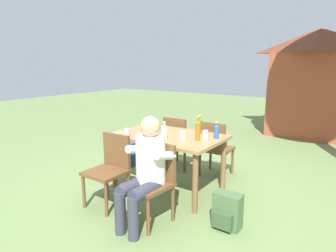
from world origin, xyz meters
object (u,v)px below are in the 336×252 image
chair_near_left (110,166)px  brick_kiosk (316,81)px  dining_table (168,142)px  bottle_blue (217,131)px  chair_near_right (153,178)px  bottle_olive (199,126)px  backpack_by_near_side (125,155)px  cup_glass (183,135)px  chair_far_right (215,146)px  table_knife (113,133)px  cup_terracotta (148,121)px  chair_far_left (178,140)px  cup_white (205,135)px  bottle_amber (198,130)px  bottle_clear (164,132)px  backpack_by_far_side (227,211)px  person_in_white_shirt (146,166)px  cup_steel (127,132)px

chair_near_left → brick_kiosk: size_ratio=0.35×
dining_table → bottle_blue: bearing=17.0°
chair_near_right → bottle_olive: (-0.02, 1.05, 0.40)m
backpack_by_near_side → cup_glass: bearing=-15.0°
backpack_by_near_side → brick_kiosk: brick_kiosk is taller
chair_far_right → table_knife: size_ratio=3.62×
cup_glass → backpack_by_near_side: (-1.39, 0.37, -0.62)m
bottle_olive → cup_glass: size_ratio=3.09×
cup_terracotta → chair_far_left: bearing=49.4°
cup_white → bottle_amber: bearing=-119.6°
chair_far_right → bottle_amber: 0.91m
cup_glass → backpack_by_near_side: bearing=165.0°
bottle_clear → cup_white: (0.43, 0.29, -0.04)m
chair_far_left → chair_far_right: (0.66, 0.00, 0.00)m
backpack_by_near_side → brick_kiosk: size_ratio=0.16×
table_knife → chair_far_right: bearing=49.3°
chair_far_left → chair_far_right: size_ratio=1.00×
chair_far_right → backpack_by_far_side: size_ratio=2.25×
backpack_by_near_side → chair_near_left: bearing=-53.9°
person_in_white_shirt → bottle_olive: (-0.01, 1.16, 0.24)m
brick_kiosk → cup_glass: bearing=-99.8°
bottle_amber → backpack_by_near_side: (-1.61, 0.37, -0.72)m
chair_near_left → cup_glass: 0.99m
bottle_clear → bottle_olive: bottle_olive is taller
dining_table → chair_far_left: chair_far_left is taller
bottle_olive → cup_steel: (-0.72, -0.67, -0.06)m
chair_near_left → chair_far_right: 1.66m
bottle_amber → table_knife: size_ratio=1.31×
cup_glass → brick_kiosk: (0.80, 4.63, 0.50)m
bottle_clear → person_in_white_shirt: bearing=-70.8°
chair_near_right → bottle_clear: size_ratio=3.77×
cup_glass → backpack_by_near_side: cup_glass is taller
chair_far_left → bottle_clear: bearing=-66.4°
bottle_blue → bottle_olive: bottle_olive is taller
bottle_amber → backpack_by_near_side: bearing=167.0°
backpack_by_near_side → bottle_amber: bearing=-13.0°
bottle_blue → table_knife: 1.40m
chair_far_left → backpack_by_far_side: chair_far_left is taller
cup_white → backpack_by_near_side: (-1.66, 0.27, -0.64)m
chair_far_right → backpack_by_near_side: bearing=-163.9°
bottle_clear → bottle_amber: 0.42m
chair_near_left → backpack_by_far_side: chair_near_left is taller
person_in_white_shirt → cup_glass: (-0.08, 0.84, 0.16)m
chair_near_right → backpack_by_far_side: chair_near_right is taller
chair_near_right → table_knife: 1.10m
backpack_by_near_side → brick_kiosk: 4.92m
table_knife → backpack_by_near_side: table_knife is taller
bottle_clear → cup_terracotta: (-0.76, 0.61, -0.04)m
table_knife → cup_terracotta: bearing=90.2°
chair_near_right → bottle_amber: bottle_amber is taller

